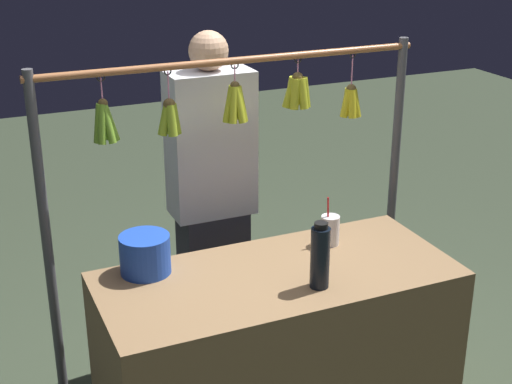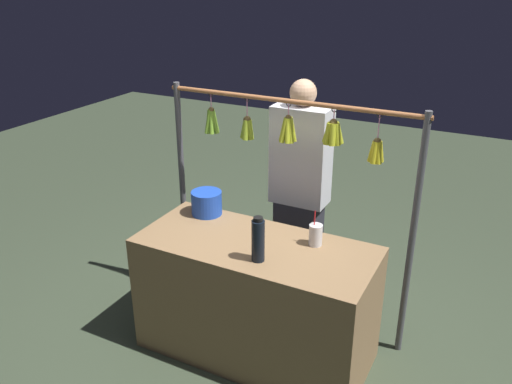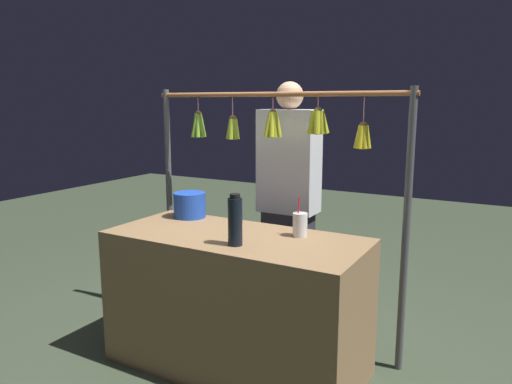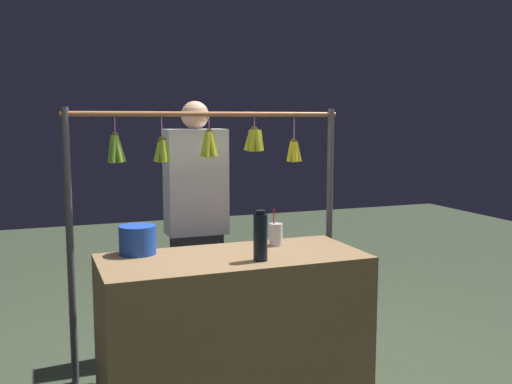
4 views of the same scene
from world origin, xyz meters
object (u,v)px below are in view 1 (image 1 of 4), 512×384
(vendor_person, at_px, (212,206))
(water_bottle, at_px, (320,256))
(blue_bucket, at_px, (145,254))
(drink_cup, at_px, (330,230))

(vendor_person, bearing_deg, water_bottle, 97.50)
(blue_bucket, height_order, drink_cup, drink_cup)
(blue_bucket, xyz_separation_m, drink_cup, (-0.85, 0.07, -0.01))
(drink_cup, bearing_deg, blue_bucket, -4.81)
(water_bottle, xyz_separation_m, vendor_person, (0.12, -0.92, -0.11))
(blue_bucket, relative_size, drink_cup, 0.93)
(vendor_person, bearing_deg, blue_bucket, 46.25)
(drink_cup, xyz_separation_m, vendor_person, (0.35, -0.58, -0.04))
(water_bottle, xyz_separation_m, drink_cup, (-0.23, -0.33, -0.07))
(water_bottle, distance_m, drink_cup, 0.41)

